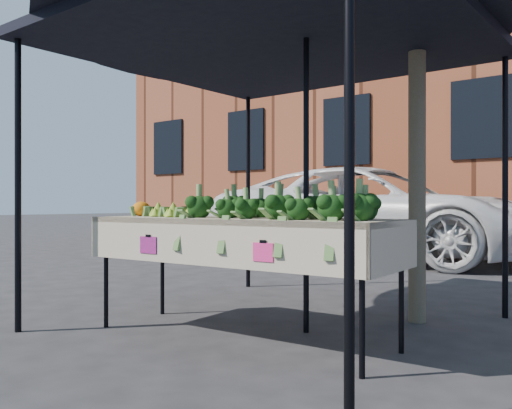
{
  "coord_description": "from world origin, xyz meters",
  "views": [
    {
      "loc": [
        2.46,
        -3.16,
        1.01
      ],
      "look_at": [
        -0.08,
        0.12,
        1.0
      ],
      "focal_mm": 37.7,
      "sensor_mm": 36.0,
      "label": 1
    }
  ],
  "objects_px": {
    "vehicle": "(373,93)",
    "street_tree": "(417,76)",
    "canopy": "(276,160)",
    "table": "(240,278)"
  },
  "relations": [
    {
      "from": "canopy",
      "to": "table",
      "type": "bearing_deg",
      "value": -83.12
    },
    {
      "from": "table",
      "to": "canopy",
      "type": "xyz_separation_m",
      "value": [
        -0.07,
        0.56,
        0.92
      ]
    },
    {
      "from": "vehicle",
      "to": "street_tree",
      "type": "relative_size",
      "value": 1.44
    },
    {
      "from": "street_tree",
      "to": "canopy",
      "type": "bearing_deg",
      "value": -137.85
    },
    {
      "from": "table",
      "to": "canopy",
      "type": "relative_size",
      "value": 0.77
    },
    {
      "from": "table",
      "to": "vehicle",
      "type": "bearing_deg",
      "value": 106.44
    },
    {
      "from": "canopy",
      "to": "vehicle",
      "type": "bearing_deg",
      "value": 107.38
    },
    {
      "from": "table",
      "to": "street_tree",
      "type": "xyz_separation_m",
      "value": [
        0.83,
        1.37,
        1.64
      ]
    },
    {
      "from": "vehicle",
      "to": "street_tree",
      "type": "height_order",
      "value": "vehicle"
    },
    {
      "from": "canopy",
      "to": "vehicle",
      "type": "xyz_separation_m",
      "value": [
        -1.69,
        5.39,
        1.65
      ]
    }
  ]
}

